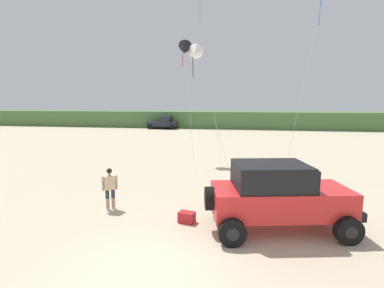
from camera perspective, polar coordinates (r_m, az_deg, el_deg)
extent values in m
plane|color=#C1B293|center=(7.82, -9.67, -24.31)|extent=(220.00, 220.00, 0.00)
cube|color=#4C703D|center=(48.77, 3.02, 5.08)|extent=(90.00, 8.43, 2.67)
cube|color=red|center=(9.89, 17.34, -10.86)|extent=(4.68, 2.70, 0.90)
cube|color=red|center=(10.43, 26.11, -8.21)|extent=(1.42, 1.88, 0.12)
cube|color=black|center=(9.54, 15.57, -6.17)|extent=(2.61, 2.19, 0.80)
cube|color=black|center=(9.97, 22.19, -6.09)|extent=(0.44, 1.66, 0.72)
cube|color=black|center=(10.92, 28.87, -11.19)|extent=(0.56, 1.81, 0.28)
cylinder|color=black|center=(9.37, 3.59, -10.93)|extent=(0.45, 0.82, 0.77)
cylinder|color=black|center=(11.63, 23.84, -11.34)|extent=(0.88, 0.47, 0.84)
cylinder|color=black|center=(11.63, 23.84, -11.34)|extent=(0.44, 0.39, 0.38)
cylinder|color=black|center=(9.96, 29.13, -15.08)|extent=(0.88, 0.47, 0.84)
cylinder|color=black|center=(9.96, 29.13, -15.08)|extent=(0.44, 0.39, 0.38)
cylinder|color=black|center=(10.63, 6.15, -12.52)|extent=(0.88, 0.47, 0.84)
cylinder|color=black|center=(10.63, 6.15, -12.52)|extent=(0.44, 0.39, 0.38)
cylinder|color=black|center=(8.76, 8.12, -17.32)|extent=(0.88, 0.47, 0.84)
cylinder|color=black|center=(8.76, 8.12, -17.32)|extent=(0.44, 0.39, 0.38)
cylinder|color=tan|center=(11.85, -16.70, -11.48)|extent=(0.14, 0.14, 0.49)
cylinder|color=#2D3347|center=(11.73, -16.78, -9.67)|extent=(0.15, 0.15, 0.36)
cube|color=silver|center=(11.96, -16.69, -12.30)|extent=(0.24, 0.28, 0.10)
cylinder|color=tan|center=(11.88, -15.63, -11.39)|extent=(0.14, 0.14, 0.49)
cylinder|color=#2D3347|center=(11.75, -15.71, -9.58)|extent=(0.15, 0.15, 0.36)
cube|color=silver|center=(11.98, -15.62, -12.21)|extent=(0.24, 0.28, 0.10)
cube|color=beige|center=(11.61, -16.34, -7.51)|extent=(0.48, 0.44, 0.54)
cylinder|color=tan|center=(11.58, -17.59, -7.66)|extent=(0.09, 0.09, 0.56)
cylinder|color=beige|center=(11.53, -17.63, -6.75)|extent=(0.11, 0.11, 0.16)
cylinder|color=tan|center=(11.65, -15.08, -7.46)|extent=(0.09, 0.09, 0.56)
cylinder|color=beige|center=(11.60, -15.12, -6.56)|extent=(0.11, 0.11, 0.16)
cylinder|color=tan|center=(11.53, -16.40, -6.03)|extent=(0.10, 0.10, 0.08)
sphere|color=tan|center=(11.50, -16.43, -5.33)|extent=(0.21, 0.21, 0.21)
sphere|color=black|center=(11.48, -16.42, -5.25)|extent=(0.21, 0.21, 0.21)
cube|color=#B21E23|center=(10.28, -1.08, -14.60)|extent=(0.63, 0.48, 0.38)
cube|color=#1E232D|center=(45.05, -5.98, 4.04)|extent=(4.69, 2.13, 0.76)
cube|color=#1E232D|center=(44.82, -5.33, 5.05)|extent=(1.69, 1.88, 0.84)
cylinder|color=black|center=(45.53, -3.34, 3.63)|extent=(0.77, 0.30, 0.76)
cylinder|color=black|center=(43.52, -4.10, 3.40)|extent=(0.77, 0.30, 0.76)
cylinder|color=black|center=(46.69, -7.71, 3.69)|extent=(0.77, 0.30, 0.76)
cylinder|color=black|center=(44.73, -8.65, 3.47)|extent=(0.77, 0.30, 0.76)
cylinder|color=blue|center=(20.20, 24.51, 23.35)|extent=(0.05, 0.28, 1.57)
cylinder|color=silver|center=(17.45, 21.80, 11.61)|extent=(2.40, 3.73, 10.61)
cylinder|color=green|center=(24.08, 1.65, 25.52)|extent=(0.05, 0.20, 1.55)
cylinder|color=silver|center=(21.84, 3.85, 13.67)|extent=(1.74, 2.34, 12.31)
cone|color=black|center=(20.53, -1.51, 18.59)|extent=(1.29, 1.54, 1.53)
cylinder|color=red|center=(20.44, -1.93, 16.54)|extent=(0.05, 0.22, 0.91)
cylinder|color=silver|center=(18.16, -0.53, 7.59)|extent=(1.40, 3.93, 7.78)
cone|color=white|center=(20.18, 0.65, 17.97)|extent=(1.31, 1.34, 1.51)
cylinder|color=black|center=(20.07, 0.20, 15.31)|extent=(0.05, 0.18, 1.36)
cylinder|color=silver|center=(18.27, 3.96, 7.14)|extent=(2.63, 2.98, 7.50)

